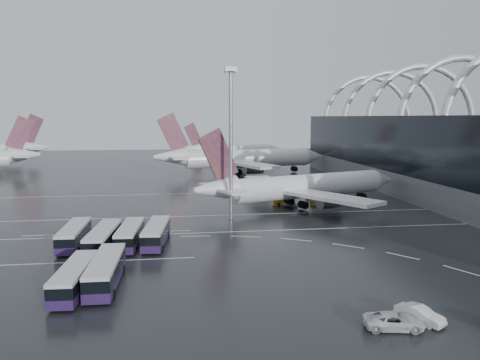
{
  "coord_description": "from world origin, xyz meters",
  "views": [
    {
      "loc": [
        -12.39,
        -80.15,
        19.64
      ],
      "look_at": [
        0.59,
        12.76,
        7.0
      ],
      "focal_mm": 35.0,
      "sensor_mm": 36.0,
      "label": 1
    }
  ],
  "objects": [
    {
      "name": "bus_row_near_a",
      "position": [
        -27.93,
        -7.54,
        1.74
      ],
      "size": [
        3.17,
        12.9,
        3.17
      ],
      "rotation": [
        0.0,
        0.0,
        1.56
      ],
      "color": "#251440",
      "rests_on": "ground"
    },
    {
      "name": "airliner_main",
      "position": [
        14.62,
        18.31,
        4.4
      ],
      "size": [
        50.38,
        43.7,
        17.56
      ],
      "rotation": [
        0.0,
        0.0,
        0.34
      ],
      "color": "white",
      "rests_on": "ground"
    },
    {
      "name": "airliner_gate_c",
      "position": [
        13.21,
        132.82,
        4.34
      ],
      "size": [
        48.11,
        43.74,
        17.36
      ],
      "rotation": [
        0.0,
        0.0,
        0.27
      ],
      "color": "white",
      "rests_on": "ground"
    },
    {
      "name": "bus_row_near_b",
      "position": [
        -23.17,
        -10.44,
        1.8
      ],
      "size": [
        3.98,
        13.48,
        3.27
      ],
      "rotation": [
        0.0,
        0.0,
        1.5
      ],
      "color": "#251440",
      "rests_on": "ground"
    },
    {
      "name": "bus_row_near_c",
      "position": [
        -19.47,
        -8.37,
        1.72
      ],
      "size": [
        3.68,
        12.85,
        3.12
      ],
      "rotation": [
        0.0,
        0.0,
        1.51
      ],
      "color": "#251440",
      "rests_on": "ground"
    },
    {
      "name": "airliner_gate_b",
      "position": [
        9.66,
        79.62,
        5.31
      ],
      "size": [
        61.03,
        54.32,
        21.2
      ],
      "rotation": [
        0.0,
        0.0,
        0.15
      ],
      "color": "white",
      "rests_on": "ground"
    },
    {
      "name": "floodlight_mast",
      "position": [
        -1.79,
        8.5,
        18.17
      ],
      "size": [
        2.21,
        2.21,
        28.89
      ],
      "color": "gray",
      "rests_on": "ground"
    },
    {
      "name": "gse_cart_belly_a",
      "position": [
        18.71,
        20.07,
        0.52
      ],
      "size": [
        1.91,
        1.13,
        1.04
      ],
      "primitive_type": "cube",
      "color": "#C09419",
      "rests_on": "ground"
    },
    {
      "name": "bus_row_near_d",
      "position": [
        -15.5,
        -8.15,
        1.75
      ],
      "size": [
        4.18,
        13.15,
        3.18
      ],
      "rotation": [
        0.0,
        0.0,
        1.47
      ],
      "color": "#251440",
      "rests_on": "ground"
    },
    {
      "name": "bus_bay_line_south",
      "position": [
        -24.0,
        -16.0,
        0.01
      ],
      "size": [
        28.0,
        0.25,
        0.01
      ],
      "primitive_type": "cube",
      "color": "silver",
      "rests_on": "ground"
    },
    {
      "name": "lane_marking_near",
      "position": [
        0.0,
        -2.0,
        0.01
      ],
      "size": [
        120.0,
        0.25,
        0.01
      ],
      "primitive_type": "cube",
      "color": "silver",
      "rests_on": "ground"
    },
    {
      "name": "van_curve_a",
      "position": [
        7.58,
        -41.14,
        0.78
      ],
      "size": [
        5.97,
        3.56,
        1.55
      ],
      "primitive_type": "imported",
      "rotation": [
        0.0,
        0.0,
        1.39
      ],
      "color": "silver",
      "rests_on": "ground"
    },
    {
      "name": "gse_cart_belly_c",
      "position": [
        10.48,
        21.37,
        0.66
      ],
      "size": [
        2.4,
        1.42,
        1.31
      ],
      "primitive_type": "cube",
      "color": "#C09419",
      "rests_on": "ground"
    },
    {
      "name": "bus_row_far_c",
      "position": [
        -20.68,
        -25.65,
        1.8
      ],
      "size": [
        3.39,
        13.38,
        3.28
      ],
      "rotation": [
        0.0,
        0.0,
        1.55
      ],
      "color": "#251440",
      "rests_on": "ground"
    },
    {
      "name": "ground",
      "position": [
        0.0,
        0.0,
        0.0
      ],
      "size": [
        420.0,
        420.0,
        0.0
      ],
      "primitive_type": "plane",
      "color": "black",
      "rests_on": "ground"
    },
    {
      "name": "van_curve_c",
      "position": [
        10.72,
        -40.05,
        0.79
      ],
      "size": [
        3.96,
        4.93,
        1.57
      ],
      "primitive_type": "imported",
      "rotation": [
        0.0,
        0.0,
        0.56
      ],
      "color": "silver",
      "rests_on": "ground"
    },
    {
      "name": "gse_cart_belly_e",
      "position": [
        13.13,
        35.12,
        0.61
      ],
      "size": [
        2.22,
        1.31,
        1.21
      ],
      "primitive_type": "cube",
      "color": "#C09419",
      "rests_on": "ground"
    },
    {
      "name": "gse_cart_belly_d",
      "position": [
        29.07,
        22.22,
        0.63
      ],
      "size": [
        2.29,
        1.35,
        1.25
      ],
      "primitive_type": "cube",
      "color": "slate",
      "rests_on": "ground"
    },
    {
      "name": "lane_marking_mid",
      "position": [
        0.0,
        12.0,
        0.01
      ],
      "size": [
        120.0,
        0.25,
        0.01
      ],
      "primitive_type": "cube",
      "color": "silver",
      "rests_on": "ground"
    },
    {
      "name": "bus_row_far_b",
      "position": [
        -23.84,
        -27.17,
        1.69
      ],
      "size": [
        3.52,
        12.6,
        3.07
      ],
      "rotation": [
        0.0,
        0.0,
        1.51
      ],
      "color": "#251440",
      "rests_on": "ground"
    },
    {
      "name": "lane_marking_far",
      "position": [
        0.0,
        40.0,
        0.01
      ],
      "size": [
        120.0,
        0.25,
        0.01
      ],
      "primitive_type": "cube",
      "color": "silver",
      "rests_on": "ground"
    },
    {
      "name": "bus_bay_line_north",
      "position": [
        -24.0,
        0.0,
        0.01
      ],
      "size": [
        28.0,
        0.25,
        0.01
      ],
      "primitive_type": "cube",
      "color": "silver",
      "rests_on": "ground"
    },
    {
      "name": "gse_cart_belly_b",
      "position": [
        20.31,
        29.2,
        0.61
      ],
      "size": [
        2.25,
        1.33,
        1.23
      ],
      "primitive_type": "cube",
      "color": "slate",
      "rests_on": "ground"
    }
  ]
}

